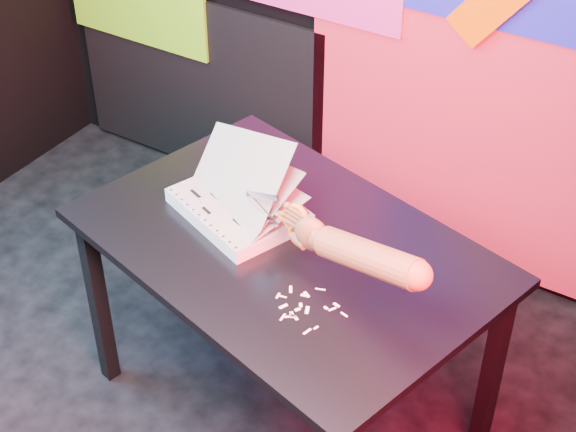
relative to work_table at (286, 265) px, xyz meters
The scene contains 7 objects.
room 0.89m from the work_table, 129.58° to the right, with size 3.01×3.01×2.71m.
backdrop 1.11m from the work_table, 106.25° to the left, with size 2.88×0.05×2.08m.
work_table is the anchor object (origin of this frame).
printout_stack 0.23m from the work_table, 167.93° to the left, with size 0.47×0.41×0.30m.
scissors 0.24m from the work_table, 43.24° to the right, with size 0.25×0.07×0.14m.
hand_forearm 0.41m from the work_table, 21.30° to the right, with size 0.48×0.16×0.17m.
paper_clippings 0.30m from the work_table, 48.48° to the right, with size 0.21×0.18×0.00m.
Camera 1 is at (1.43, -1.27, 2.41)m, focal length 55.00 mm.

